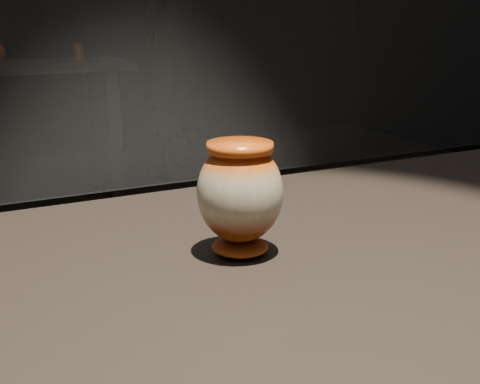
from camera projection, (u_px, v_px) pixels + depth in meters
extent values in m
cube|color=black|center=(204.00, 288.00, 0.91)|extent=(2.00, 0.80, 0.05)
ellipsoid|color=#6A2909|center=(240.00, 246.00, 0.96)|extent=(0.10, 0.10, 0.02)
ellipsoid|color=beige|center=(240.00, 193.00, 0.93)|extent=(0.16, 0.16, 0.14)
cylinder|color=orange|center=(240.00, 147.00, 0.92)|extent=(0.12, 0.12, 0.01)
cube|color=black|center=(105.00, 131.00, 4.51)|extent=(0.08, 0.50, 0.85)
cylinder|color=#995416|center=(79.00, 52.00, 4.27)|extent=(0.06, 0.06, 0.11)
imported|color=black|center=(172.00, 55.00, 4.89)|extent=(0.78, 0.72, 1.79)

